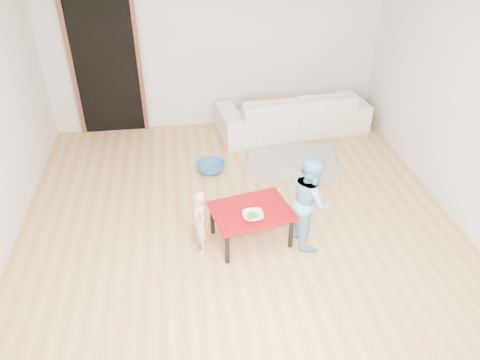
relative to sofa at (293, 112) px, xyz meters
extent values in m
cube|color=tan|center=(-1.13, -2.05, -0.33)|extent=(5.00, 5.00, 0.01)
cube|color=silver|center=(-1.13, 0.45, 0.97)|extent=(5.00, 0.02, 2.60)
cube|color=silver|center=(1.37, -2.05, 0.97)|extent=(0.02, 5.00, 2.60)
imported|color=white|center=(0.00, 0.00, 0.00)|extent=(2.34, 1.14, 0.66)
cube|color=orange|center=(-0.38, -0.13, 0.16)|extent=(0.54, 0.50, 0.12)
imported|color=white|center=(-1.04, -2.61, 0.11)|extent=(0.22, 0.22, 0.05)
imported|color=#E96A7D|center=(-1.61, -2.56, 0.04)|extent=(0.26, 0.31, 0.73)
imported|color=#6BC1F8|center=(-0.43, -2.55, 0.19)|extent=(0.40, 0.51, 1.04)
imported|color=#2D67AB|center=(-1.35, -1.00, -0.27)|extent=(0.40, 0.40, 0.12)
camera|label=1|loc=(-1.70, -6.38, 3.08)|focal=35.00mm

